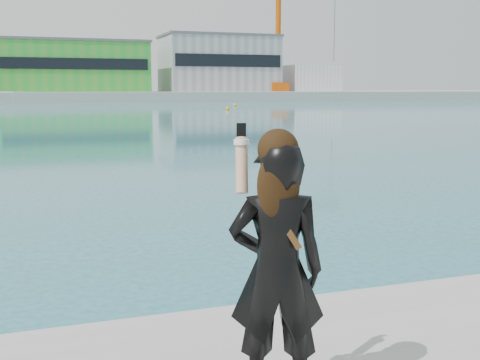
% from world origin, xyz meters
% --- Properties ---
extents(far_quay, '(320.00, 40.00, 2.00)m').
position_xyz_m(far_quay, '(0.00, 130.00, 1.00)').
color(far_quay, '#9E9E99').
rests_on(far_quay, ground).
extents(warehouse_green, '(30.60, 16.36, 10.50)m').
position_xyz_m(warehouse_green, '(8.00, 127.98, 7.26)').
color(warehouse_green, green).
rests_on(warehouse_green, far_quay).
extents(warehouse_grey_right, '(25.50, 15.35, 12.50)m').
position_xyz_m(warehouse_grey_right, '(40.00, 127.98, 8.26)').
color(warehouse_grey_right, gray).
rests_on(warehouse_grey_right, far_quay).
extents(ancillary_shed, '(12.00, 10.00, 6.00)m').
position_xyz_m(ancillary_shed, '(62.00, 126.00, 5.00)').
color(ancillary_shed, silver).
rests_on(ancillary_shed, far_quay).
extents(dock_crane, '(23.00, 4.00, 24.00)m').
position_xyz_m(dock_crane, '(53.20, 122.00, 15.07)').
color(dock_crane, '#DB570C').
rests_on(dock_crane, far_quay).
extents(flagpole_right, '(1.28, 0.16, 8.00)m').
position_xyz_m(flagpole_right, '(22.09, 121.00, 6.54)').
color(flagpole_right, silver).
rests_on(flagpole_right, far_quay).
extents(buoy_near, '(0.50, 0.50, 0.50)m').
position_xyz_m(buoy_near, '(28.92, 84.63, 0.00)').
color(buoy_near, '#FCB60D').
rests_on(buoy_near, ground).
extents(buoy_extra, '(0.50, 0.50, 0.50)m').
position_xyz_m(buoy_extra, '(22.72, 69.51, 0.00)').
color(buoy_extra, '#FCB60D').
rests_on(buoy_extra, ground).
extents(woman, '(0.71, 0.57, 1.78)m').
position_xyz_m(woman, '(-0.19, -0.67, 1.70)').
color(woman, black).
rests_on(woman, near_quay).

